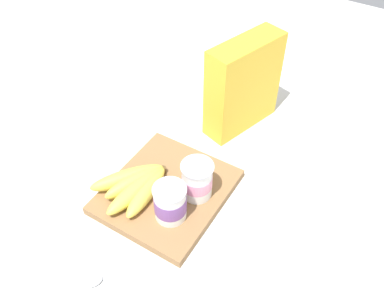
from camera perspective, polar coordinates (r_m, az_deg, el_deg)
The scene contains 7 objects.
ground_plane at distance 0.97m, azimuth -3.42°, elevation -6.91°, with size 2.40×2.40×0.00m, color silver.
cutting_board at distance 0.96m, azimuth -3.45°, elevation -6.51°, with size 0.28×0.25×0.02m, color olive.
cereal_box at distance 1.07m, azimuth 7.02°, elevation 8.02°, with size 0.21×0.07×0.25m, color yellow.
yogurt_cup_front at distance 0.91m, azimuth 0.70°, elevation -4.97°, with size 0.07×0.07×0.09m.
yogurt_cup_back at distance 0.87m, azimuth -3.01°, elevation -8.03°, with size 0.07×0.07×0.09m.
banana_bunch at distance 0.94m, azimuth -7.73°, elevation -5.55°, with size 0.19×0.15×0.04m.
spoon at distance 0.87m, azimuth -11.63°, elevation -17.21°, with size 0.12×0.08×0.01m.
Camera 1 is at (0.49, 0.36, 0.76)m, focal length 38.93 mm.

